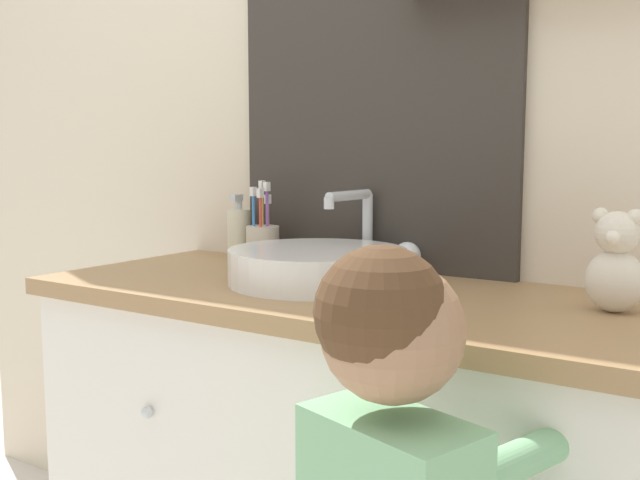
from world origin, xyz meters
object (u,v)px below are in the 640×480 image
Objects in this scene: soap_dispenser at (239,233)px; toothbrush_holder at (263,242)px; sink_basin at (320,264)px; drinking_cup at (372,296)px; teddy_bear at (615,264)px.

toothbrush_holder is at bearing -14.63° from soap_dispenser.
drinking_cup is at bearing -42.87° from sink_basin.
toothbrush_holder is (-0.26, 0.14, 0.01)m from sink_basin.
sink_basin is 0.34m from drinking_cup.
sink_basin is at bearing -29.09° from toothbrush_holder.
soap_dispenser is 2.15× the size of drinking_cup.
teddy_bear reaches higher than drinking_cup.
soap_dispenser is at bearing 165.37° from toothbrush_holder.
toothbrush_holder reaches higher than soap_dispenser.
sink_basin is 0.30m from toothbrush_holder.
teddy_bear is at bearing 40.34° from drinking_cup.
soap_dispenser is at bearing 171.89° from teddy_bear.
drinking_cup is at bearing -139.66° from teddy_bear.
soap_dispenser is at bearing 146.47° from drinking_cup.
soap_dispenser is (-0.35, 0.17, 0.03)m from sink_basin.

